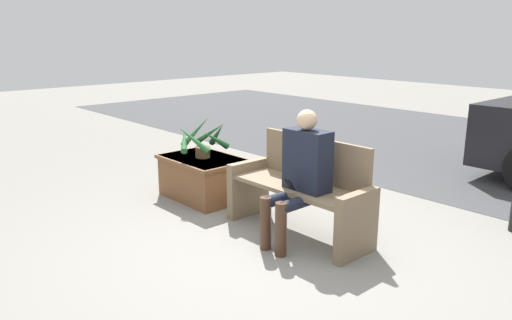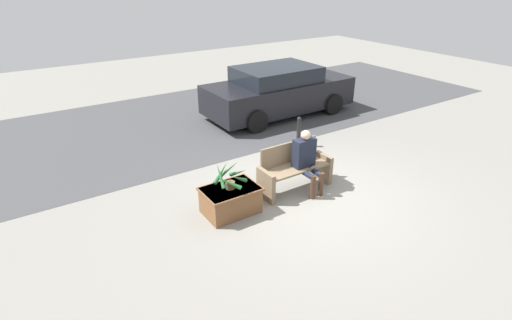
# 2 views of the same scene
# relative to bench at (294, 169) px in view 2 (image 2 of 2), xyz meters

# --- Properties ---
(ground_plane) EXTENTS (30.00, 30.00, 0.00)m
(ground_plane) POSITION_rel_bench_xyz_m (0.13, -0.43, -0.43)
(ground_plane) COLOR gray
(road_surface) EXTENTS (20.00, 6.00, 0.01)m
(road_surface) POSITION_rel_bench_xyz_m (0.13, 4.83, -0.43)
(road_surface) COLOR #424244
(road_surface) RESTS_ON ground_plane
(bench) EXTENTS (1.52, 0.52, 0.93)m
(bench) POSITION_rel_bench_xyz_m (0.00, 0.00, 0.00)
(bench) COLOR #7A664C
(bench) RESTS_ON ground_plane
(person_seated) EXTENTS (0.44, 0.59, 1.25)m
(person_seated) POSITION_rel_bench_xyz_m (0.16, -0.18, 0.26)
(person_seated) COLOR black
(person_seated) RESTS_ON ground_plane
(planter_box) EXTENTS (1.01, 0.70, 0.50)m
(planter_box) POSITION_rel_bench_xyz_m (-1.50, -0.08, -0.17)
(planter_box) COLOR brown
(planter_box) RESTS_ON ground_plane
(potted_plant) EXTENTS (0.62, 0.63, 0.46)m
(potted_plant) POSITION_rel_bench_xyz_m (-1.50, -0.07, 0.28)
(potted_plant) COLOR brown
(potted_plant) RESTS_ON planter_box
(parked_car) EXTENTS (4.46, 1.98, 1.46)m
(parked_car) POSITION_rel_bench_xyz_m (2.41, 3.84, 0.29)
(parked_car) COLOR black
(parked_car) RESTS_ON ground_plane
(bollard_post) EXTENTS (0.11, 0.11, 0.77)m
(bollard_post) POSITION_rel_bench_xyz_m (1.40, 1.60, -0.03)
(bollard_post) COLOR black
(bollard_post) RESTS_ON ground_plane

